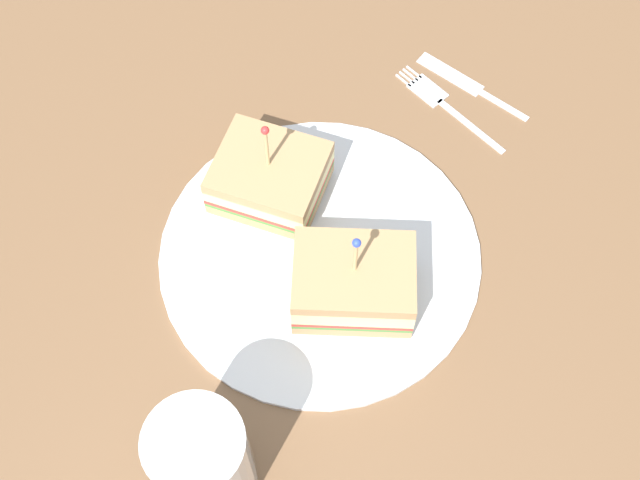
# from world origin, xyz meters

# --- Properties ---
(ground_plane) EXTENTS (1.19, 1.19, 0.02)m
(ground_plane) POSITION_xyz_m (0.00, 0.00, -0.01)
(ground_plane) COLOR brown
(plate) EXTENTS (0.28, 0.28, 0.01)m
(plate) POSITION_xyz_m (0.00, 0.00, 0.00)
(plate) COLOR white
(plate) RESTS_ON ground_plane
(sandwich_half_front) EXTENTS (0.10, 0.09, 0.09)m
(sandwich_half_front) POSITION_xyz_m (-0.07, 0.03, 0.03)
(sandwich_half_front) COLOR tan
(sandwich_half_front) RESTS_ON plate
(sandwich_half_back) EXTENTS (0.12, 0.11, 0.10)m
(sandwich_half_back) POSITION_xyz_m (0.04, -0.02, 0.03)
(sandwich_half_back) COLOR tan
(sandwich_half_back) RESTS_ON plate
(drink_glass) EXTENTS (0.07, 0.07, 0.11)m
(drink_glass) POSITION_xyz_m (0.03, -0.21, 0.05)
(drink_glass) COLOR silver
(drink_glass) RESTS_ON ground_plane
(fork) EXTENTS (0.13, 0.05, 0.00)m
(fork) POSITION_xyz_m (0.01, 0.20, 0.00)
(fork) COLOR silver
(fork) RESTS_ON ground_plane
(knife) EXTENTS (0.12, 0.03, 0.00)m
(knife) POSITION_xyz_m (0.03, 0.23, 0.00)
(knife) COLOR silver
(knife) RESTS_ON ground_plane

